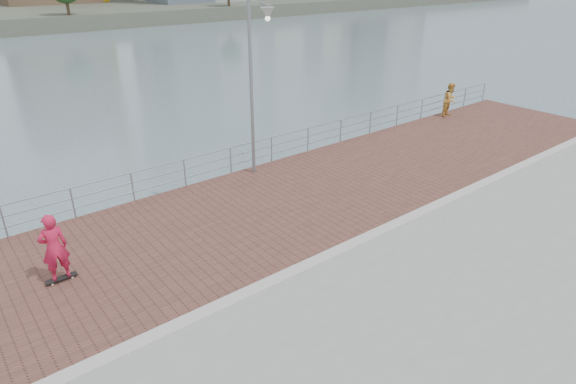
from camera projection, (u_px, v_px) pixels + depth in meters
water at (328, 309)px, 14.93m from camera, size 400.00×400.00×0.00m
brick_lane at (259, 210)px, 16.62m from camera, size 40.00×6.80×0.02m
curb at (331, 254)px, 14.07m from camera, size 40.00×0.40×0.06m
guardrail at (208, 163)px, 18.74m from camera, size 39.06×0.06×1.13m
street_lamp at (258, 54)px, 17.30m from camera, size 0.49×1.43×6.76m
skateboard at (61, 278)px, 12.87m from camera, size 0.80×0.21×0.09m
skateboarder at (54, 247)px, 12.46m from camera, size 0.70×0.46×1.90m
bystander at (450, 100)px, 26.64m from camera, size 0.98×0.81×1.85m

